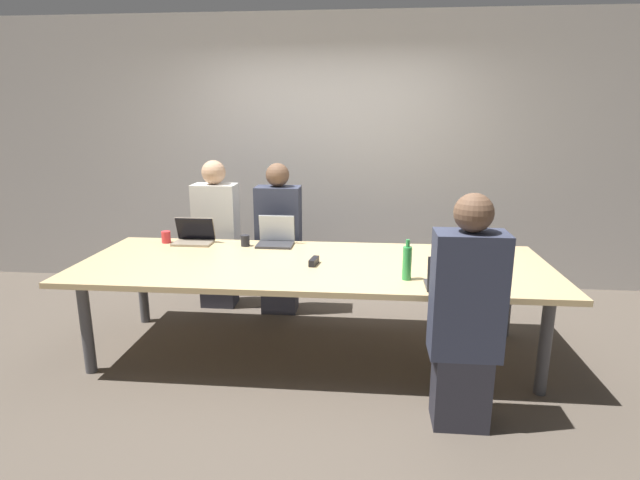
{
  "coord_description": "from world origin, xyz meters",
  "views": [
    {
      "loc": [
        0.38,
        -3.55,
        1.8
      ],
      "look_at": [
        0.04,
        0.1,
        0.88
      ],
      "focal_mm": 28.0,
      "sensor_mm": 36.0,
      "label": 1
    }
  ],
  "objects_px": {
    "cup_far_midleft": "(245,241)",
    "person_near_right": "(466,317)",
    "laptop_far_left": "(194,236)",
    "cup_near_right": "(492,281)",
    "cup_far_left": "(166,237)",
    "bottle_near_right": "(407,262)",
    "laptop_far_midleft": "(276,236)",
    "laptop_near_right": "(453,280)",
    "person_far_midleft": "(279,241)",
    "person_far_left": "(217,237)",
    "stapler": "(314,261)"
  },
  "relations": [
    {
      "from": "cup_far_midleft",
      "to": "person_near_right",
      "type": "bearing_deg",
      "value": -38.52
    },
    {
      "from": "laptop_far_left",
      "to": "cup_near_right",
      "type": "bearing_deg",
      "value": -22.31
    },
    {
      "from": "cup_far_left",
      "to": "cup_far_midleft",
      "type": "distance_m",
      "value": 0.71
    },
    {
      "from": "cup_near_right",
      "to": "bottle_near_right",
      "type": "xyz_separation_m",
      "value": [
        -0.53,
        0.11,
        0.07
      ]
    },
    {
      "from": "laptop_far_left",
      "to": "person_near_right",
      "type": "height_order",
      "value": "person_near_right"
    },
    {
      "from": "laptop_far_left",
      "to": "cup_far_left",
      "type": "distance_m",
      "value": 0.25
    },
    {
      "from": "laptop_far_midleft",
      "to": "person_near_right",
      "type": "height_order",
      "value": "person_near_right"
    },
    {
      "from": "cup_far_left",
      "to": "laptop_near_right",
      "type": "xyz_separation_m",
      "value": [
        2.26,
        -0.99,
        0.02
      ]
    },
    {
      "from": "laptop_far_midleft",
      "to": "person_far_midleft",
      "type": "bearing_deg",
      "value": 95.9
    },
    {
      "from": "person_far_left",
      "to": "person_near_right",
      "type": "distance_m",
      "value": 2.65
    },
    {
      "from": "stapler",
      "to": "cup_near_right",
      "type": "bearing_deg",
      "value": -9.46
    },
    {
      "from": "person_far_midleft",
      "to": "laptop_near_right",
      "type": "distance_m",
      "value": 1.9
    },
    {
      "from": "person_far_midleft",
      "to": "bottle_near_right",
      "type": "bearing_deg",
      "value": -47.27
    },
    {
      "from": "person_near_right",
      "to": "laptop_far_midleft",
      "type": "bearing_deg",
      "value": -45.04
    },
    {
      "from": "cup_far_midleft",
      "to": "bottle_near_right",
      "type": "xyz_separation_m",
      "value": [
        1.28,
        -0.76,
        0.07
      ]
    },
    {
      "from": "laptop_far_midleft",
      "to": "cup_near_right",
      "type": "height_order",
      "value": "laptop_far_midleft"
    },
    {
      "from": "bottle_near_right",
      "to": "cup_far_left",
      "type": "bearing_deg",
      "value": 157.9
    },
    {
      "from": "person_far_left",
      "to": "bottle_near_right",
      "type": "bearing_deg",
      "value": -36.78
    },
    {
      "from": "person_far_left",
      "to": "person_far_midleft",
      "type": "distance_m",
      "value": 0.62
    },
    {
      "from": "bottle_near_right",
      "to": "stapler",
      "type": "bearing_deg",
      "value": 156.65
    },
    {
      "from": "laptop_near_right",
      "to": "cup_far_midleft",
      "type": "bearing_deg",
      "value": -31.2
    },
    {
      "from": "person_far_left",
      "to": "cup_far_midleft",
      "type": "distance_m",
      "value": 0.64
    },
    {
      "from": "laptop_near_right",
      "to": "stapler",
      "type": "xyz_separation_m",
      "value": [
        -0.93,
        0.46,
        -0.04
      ]
    },
    {
      "from": "cup_far_left",
      "to": "cup_far_midleft",
      "type": "relative_size",
      "value": 1.08
    },
    {
      "from": "laptop_near_right",
      "to": "person_far_left",
      "type": "bearing_deg",
      "value": -36.35
    },
    {
      "from": "stapler",
      "to": "person_near_right",
      "type": "bearing_deg",
      "value": -30.3
    },
    {
      "from": "laptop_near_right",
      "to": "cup_near_right",
      "type": "height_order",
      "value": "laptop_near_right"
    },
    {
      "from": "laptop_far_midleft",
      "to": "cup_near_right",
      "type": "relative_size",
      "value": 3.21
    },
    {
      "from": "person_far_midleft",
      "to": "cup_near_right",
      "type": "bearing_deg",
      "value": -38.47
    },
    {
      "from": "person_near_right",
      "to": "cup_near_right",
      "type": "height_order",
      "value": "person_near_right"
    },
    {
      "from": "cup_far_midleft",
      "to": "laptop_near_right",
      "type": "relative_size",
      "value": 0.28
    },
    {
      "from": "laptop_near_right",
      "to": "bottle_near_right",
      "type": "distance_m",
      "value": 0.33
    },
    {
      "from": "person_far_left",
      "to": "cup_far_left",
      "type": "bearing_deg",
      "value": -124.58
    },
    {
      "from": "cup_far_left",
      "to": "person_far_midleft",
      "type": "height_order",
      "value": "person_far_midleft"
    },
    {
      "from": "laptop_far_left",
      "to": "laptop_far_midleft",
      "type": "distance_m",
      "value": 0.71
    },
    {
      "from": "laptop_far_left",
      "to": "stapler",
      "type": "relative_size",
      "value": 2.14
    },
    {
      "from": "laptop_near_right",
      "to": "person_far_midleft",
      "type": "bearing_deg",
      "value": -44.92
    },
    {
      "from": "laptop_far_midleft",
      "to": "cup_far_midleft",
      "type": "distance_m",
      "value": 0.26
    },
    {
      "from": "bottle_near_right",
      "to": "cup_far_midleft",
      "type": "bearing_deg",
      "value": 149.34
    },
    {
      "from": "person_far_left",
      "to": "cup_near_right",
      "type": "xyz_separation_m",
      "value": [
        2.21,
        -1.37,
        0.1
      ]
    },
    {
      "from": "laptop_far_midleft",
      "to": "laptop_near_right",
      "type": "bearing_deg",
      "value": -37.92
    },
    {
      "from": "cup_far_left",
      "to": "laptop_far_midleft",
      "type": "relative_size",
      "value": 0.33
    },
    {
      "from": "bottle_near_right",
      "to": "person_far_left",
      "type": "bearing_deg",
      "value": 143.22
    },
    {
      "from": "laptop_far_left",
      "to": "laptop_near_right",
      "type": "distance_m",
      "value": 2.25
    },
    {
      "from": "cup_near_right",
      "to": "stapler",
      "type": "distance_m",
      "value": 1.25
    },
    {
      "from": "person_far_left",
      "to": "laptop_far_midleft",
      "type": "relative_size",
      "value": 4.56
    },
    {
      "from": "laptop_far_left",
      "to": "cup_near_right",
      "type": "xyz_separation_m",
      "value": [
        2.28,
        -0.93,
        -0.02
      ]
    },
    {
      "from": "laptop_far_midleft",
      "to": "stapler",
      "type": "height_order",
      "value": "laptop_far_midleft"
    },
    {
      "from": "person_far_left",
      "to": "laptop_near_right",
      "type": "distance_m",
      "value": 2.43
    },
    {
      "from": "laptop_far_left",
      "to": "bottle_near_right",
      "type": "height_order",
      "value": "bottle_near_right"
    }
  ]
}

